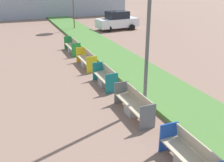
# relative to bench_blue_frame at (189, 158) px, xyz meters

# --- Properties ---
(planter_grass_strip) EXTENTS (2.80, 120.00, 0.18)m
(planter_grass_strip) POSITION_rel_bench_blue_frame_xyz_m (2.26, 5.55, -0.27)
(planter_grass_strip) COLOR #4C7A38
(planter_grass_strip) RESTS_ON ground
(bench_blue_frame) EXTENTS (0.65, 1.99, 0.94)m
(bench_blue_frame) POSITION_rel_bench_blue_frame_xyz_m (0.00, 0.00, 0.00)
(bench_blue_frame) COLOR #9E9B96
(bench_blue_frame) RESTS_ON ground
(bench_grey_frame) EXTENTS (0.65, 2.34, 0.94)m
(bench_grey_frame) POSITION_rel_bench_blue_frame_xyz_m (0.00, 3.42, 0.01)
(bench_grey_frame) COLOR #9E9B96
(bench_grey_frame) RESTS_ON ground
(bench_teal_frame) EXTENTS (0.65, 1.91, 0.94)m
(bench_teal_frame) POSITION_rel_bench_blue_frame_xyz_m (-0.00, 6.58, -0.00)
(bench_teal_frame) COLOR #9E9B96
(bench_teal_frame) RESTS_ON ground
(bench_yellow_frame) EXTENTS (0.65, 2.26, 0.94)m
(bench_yellow_frame) POSITION_rel_bench_blue_frame_xyz_m (0.00, 9.75, 0.01)
(bench_yellow_frame) COLOR #9E9B96
(bench_yellow_frame) RESTS_ON ground
(bench_green_frame) EXTENTS (0.65, 2.40, 0.94)m
(bench_green_frame) POSITION_rel_bench_blue_frame_xyz_m (0.00, 13.23, 0.01)
(bench_green_frame) COLOR #9E9B96
(bench_green_frame) RESTS_ON ground
(parked_car_distant) EXTENTS (4.35, 2.15, 1.86)m
(parked_car_distant) POSITION_rel_bench_blue_frame_xyz_m (6.35, 20.10, 0.55)
(parked_car_distant) COLOR silver
(parked_car_distant) RESTS_ON ground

